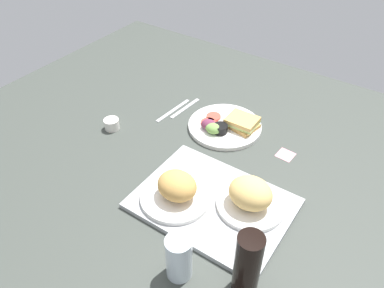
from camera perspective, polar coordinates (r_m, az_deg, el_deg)
The scene contains 11 objects.
ground_plane at distance 136.10cm, azimuth 1.41°, elevation -1.42°, with size 190.00×150.00×3.00cm, color #383D38.
serving_tray at distance 116.69cm, azimuth 3.09°, elevation -8.77°, with size 45.00×33.00×1.60cm, color #9EA0A3.
bread_plate_near at distance 112.83cm, azimuth 8.67°, elevation -7.70°, with size 20.30×20.30×10.21cm.
bread_plate_far at distance 114.22cm, azimuth -2.29°, elevation -6.78°, with size 21.53×21.53×9.66cm.
plate_with_salad at distance 143.96cm, azimuth 5.13°, elevation 2.74°, with size 27.42×27.42×5.40cm.
drinking_glass at distance 98.12cm, azimuth -1.95°, elevation -16.46°, with size 6.68×6.68×13.31cm, color silver.
soda_bottle at distance 94.09cm, azimuth 8.22°, elevation -17.27°, with size 6.40×6.40×19.67cm, color black.
espresso_cup at distance 146.82cm, azimuth -11.82°, elevation 2.91°, with size 5.60×5.60×4.00cm, color silver.
fork at distance 155.43cm, azimuth -1.02°, elevation 5.37°, with size 17.00×1.40×0.50cm, color #B7B7BC.
knife at distance 154.29cm, azimuth -2.80°, elevation 5.03°, with size 19.00×1.40×0.50cm, color #B7B7BC.
sticky_note at distance 137.10cm, azimuth 13.69°, elevation -1.56°, with size 5.60×5.60×0.12cm, color pink.
Camera 1 is at (-55.39, 86.01, 88.27)cm, focal length 35.99 mm.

